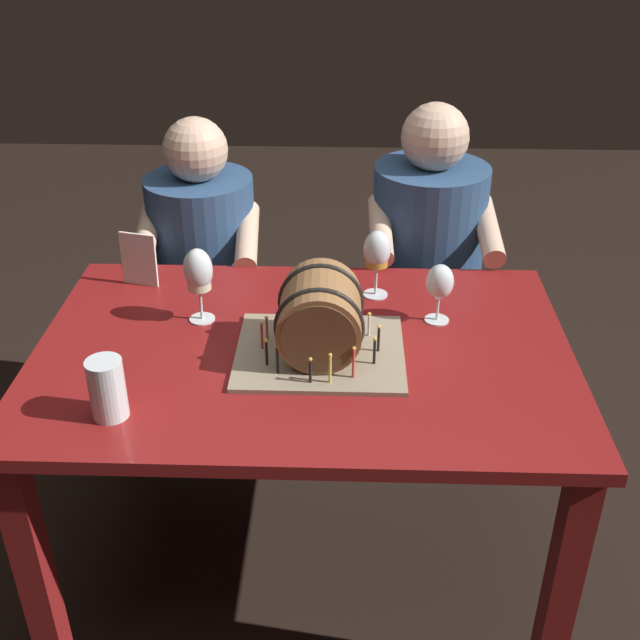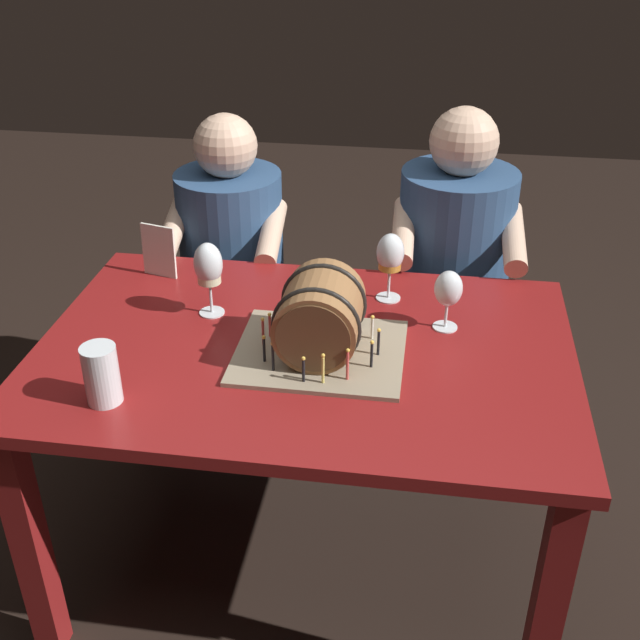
{
  "view_description": "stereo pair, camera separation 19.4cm",
  "coord_description": "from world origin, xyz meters",
  "px_view_note": "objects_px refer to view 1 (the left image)",
  "views": [
    {
      "loc": [
        0.1,
        -1.71,
        1.84
      ],
      "look_at": [
        0.04,
        -0.03,
        0.86
      ],
      "focal_mm": 44.29,
      "sensor_mm": 36.0,
      "label": 1
    },
    {
      "loc": [
        0.3,
        -1.69,
        1.84
      ],
      "look_at": [
        0.04,
        -0.03,
        0.86
      ],
      "focal_mm": 44.29,
      "sensor_mm": 36.0,
      "label": 2
    }
  ],
  "objects_px": {
    "wine_glass_amber": "(377,252)",
    "menu_card": "(139,259)",
    "barrel_cake": "(320,321)",
    "wine_glass_white": "(198,273)",
    "beer_pint": "(108,391)",
    "wine_glass_empty": "(440,283)",
    "person_seated_right": "(424,283)",
    "person_seated_left": "(207,288)",
    "dining_table": "(303,382)"
  },
  "relations": [
    {
      "from": "dining_table",
      "to": "wine_glass_empty",
      "type": "xyz_separation_m",
      "value": [
        0.36,
        0.15,
        0.22
      ]
    },
    {
      "from": "beer_pint",
      "to": "person_seated_right",
      "type": "height_order",
      "value": "person_seated_right"
    },
    {
      "from": "person_seated_left",
      "to": "person_seated_right",
      "type": "xyz_separation_m",
      "value": [
        0.76,
        0.0,
        0.03
      ]
    },
    {
      "from": "barrel_cake",
      "to": "person_seated_left",
      "type": "distance_m",
      "value": 0.92
    },
    {
      "from": "barrel_cake",
      "to": "beer_pint",
      "type": "distance_m",
      "value": 0.54
    },
    {
      "from": "wine_glass_amber",
      "to": "person_seated_left",
      "type": "height_order",
      "value": "person_seated_left"
    },
    {
      "from": "dining_table",
      "to": "beer_pint",
      "type": "relative_size",
      "value": 9.53
    },
    {
      "from": "wine_glass_amber",
      "to": "menu_card",
      "type": "height_order",
      "value": "wine_glass_amber"
    },
    {
      "from": "wine_glass_amber",
      "to": "wine_glass_white",
      "type": "xyz_separation_m",
      "value": [
        -0.47,
        -0.16,
        0.01
      ]
    },
    {
      "from": "wine_glass_empty",
      "to": "person_seated_left",
      "type": "distance_m",
      "value": 0.99
    },
    {
      "from": "menu_card",
      "to": "dining_table",
      "type": "bearing_deg",
      "value": -20.04
    },
    {
      "from": "beer_pint",
      "to": "wine_glass_empty",
      "type": "bearing_deg",
      "value": 30.24
    },
    {
      "from": "dining_table",
      "to": "person_seated_left",
      "type": "distance_m",
      "value": 0.82
    },
    {
      "from": "person_seated_right",
      "to": "barrel_cake",
      "type": "bearing_deg",
      "value": -114.0
    },
    {
      "from": "wine_glass_amber",
      "to": "person_seated_right",
      "type": "bearing_deg",
      "value": 66.66
    },
    {
      "from": "barrel_cake",
      "to": "wine_glass_white",
      "type": "height_order",
      "value": "barrel_cake"
    },
    {
      "from": "beer_pint",
      "to": "person_seated_right",
      "type": "relative_size",
      "value": 0.12
    },
    {
      "from": "wine_glass_white",
      "to": "beer_pint",
      "type": "distance_m",
      "value": 0.46
    },
    {
      "from": "wine_glass_white",
      "to": "person_seated_left",
      "type": "distance_m",
      "value": 0.7
    },
    {
      "from": "dining_table",
      "to": "menu_card",
      "type": "relative_size",
      "value": 8.6
    },
    {
      "from": "dining_table",
      "to": "person_seated_right",
      "type": "relative_size",
      "value": 1.15
    },
    {
      "from": "dining_table",
      "to": "beer_pint",
      "type": "distance_m",
      "value": 0.54
    },
    {
      "from": "dining_table",
      "to": "person_seated_left",
      "type": "height_order",
      "value": "person_seated_left"
    },
    {
      "from": "wine_glass_amber",
      "to": "barrel_cake",
      "type": "bearing_deg",
      "value": -114.88
    },
    {
      "from": "wine_glass_empty",
      "to": "beer_pint",
      "type": "distance_m",
      "value": 0.89
    },
    {
      "from": "wine_glass_white",
      "to": "person_seated_right",
      "type": "xyz_separation_m",
      "value": [
        0.66,
        0.59,
        -0.33
      ]
    },
    {
      "from": "wine_glass_empty",
      "to": "wine_glass_white",
      "type": "xyz_separation_m",
      "value": [
        -0.64,
        -0.02,
        0.03
      ]
    },
    {
      "from": "wine_glass_empty",
      "to": "wine_glass_white",
      "type": "height_order",
      "value": "wine_glass_white"
    },
    {
      "from": "wine_glass_empty",
      "to": "dining_table",
      "type": "bearing_deg",
      "value": -157.22
    },
    {
      "from": "wine_glass_amber",
      "to": "wine_glass_white",
      "type": "distance_m",
      "value": 0.5
    },
    {
      "from": "wine_glass_amber",
      "to": "beer_pint",
      "type": "distance_m",
      "value": 0.85
    },
    {
      "from": "dining_table",
      "to": "wine_glass_white",
      "type": "height_order",
      "value": "wine_glass_white"
    },
    {
      "from": "dining_table",
      "to": "person_seated_right",
      "type": "height_order",
      "value": "person_seated_right"
    },
    {
      "from": "wine_glass_white",
      "to": "person_seated_left",
      "type": "bearing_deg",
      "value": 99.46
    },
    {
      "from": "barrel_cake",
      "to": "menu_card",
      "type": "height_order",
      "value": "barrel_cake"
    },
    {
      "from": "wine_glass_empty",
      "to": "wine_glass_amber",
      "type": "bearing_deg",
      "value": 139.3
    },
    {
      "from": "beer_pint",
      "to": "wine_glass_white",
      "type": "bearing_deg",
      "value": 72.75
    },
    {
      "from": "barrel_cake",
      "to": "wine_glass_white",
      "type": "distance_m",
      "value": 0.37
    },
    {
      "from": "dining_table",
      "to": "beer_pint",
      "type": "height_order",
      "value": "beer_pint"
    },
    {
      "from": "menu_card",
      "to": "barrel_cake",
      "type": "bearing_deg",
      "value": -20.08
    },
    {
      "from": "wine_glass_white",
      "to": "person_seated_right",
      "type": "relative_size",
      "value": 0.18
    },
    {
      "from": "person_seated_left",
      "to": "person_seated_right",
      "type": "relative_size",
      "value": 0.96
    },
    {
      "from": "barrel_cake",
      "to": "person_seated_left",
      "type": "xyz_separation_m",
      "value": [
        -0.42,
        0.75,
        -0.32
      ]
    },
    {
      "from": "wine_glass_empty",
      "to": "barrel_cake",
      "type": "bearing_deg",
      "value": -149.91
    },
    {
      "from": "menu_card",
      "to": "person_seated_right",
      "type": "distance_m",
      "value": 0.99
    },
    {
      "from": "barrel_cake",
      "to": "menu_card",
      "type": "distance_m",
      "value": 0.65
    },
    {
      "from": "barrel_cake",
      "to": "wine_glass_white",
      "type": "xyz_separation_m",
      "value": [
        -0.33,
        0.16,
        0.04
      ]
    },
    {
      "from": "menu_card",
      "to": "person_seated_right",
      "type": "height_order",
      "value": "person_seated_right"
    },
    {
      "from": "beer_pint",
      "to": "person_seated_left",
      "type": "distance_m",
      "value": 1.06
    },
    {
      "from": "wine_glass_empty",
      "to": "beer_pint",
      "type": "xyz_separation_m",
      "value": [
        -0.77,
        -0.45,
        -0.05
      ]
    }
  ]
}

